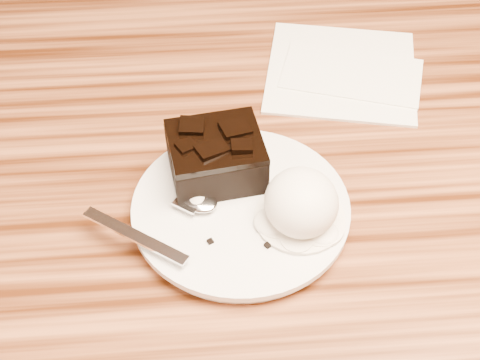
{
  "coord_description": "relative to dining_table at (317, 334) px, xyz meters",
  "views": [
    {
      "loc": [
        -0.15,
        -0.48,
        1.25
      ],
      "look_at": [
        -0.12,
        -0.07,
        0.79
      ],
      "focal_mm": 50.74,
      "sensor_mm": 36.0,
      "label": 1
    }
  ],
  "objects": [
    {
      "name": "spoon",
      "position": [
        -0.16,
        -0.08,
        0.4
      ],
      "size": [
        0.15,
        0.12,
        0.01
      ],
      "primitive_type": null,
      "rotation": [
        0.0,
        0.0,
        0.96
      ],
      "color": "silver",
      "rests_on": "plate"
    },
    {
      "name": "ice_cream_scoop",
      "position": [
        -0.06,
        -0.1,
        0.42
      ],
      "size": [
        0.07,
        0.07,
        0.06
      ],
      "primitive_type": "ellipsoid",
      "color": "white",
      "rests_on": "plate"
    },
    {
      "name": "crumb_c",
      "position": [
        -0.16,
        -0.06,
        0.39
      ],
      "size": [
        0.0,
        0.01,
        0.0
      ],
      "primitive_type": "cube",
      "rotation": [
        0.0,
        0.0,
        1.47
      ],
      "color": "black",
      "rests_on": "plate"
    },
    {
      "name": "napkin",
      "position": [
        0.02,
        0.13,
        0.38
      ],
      "size": [
        0.2,
        0.2,
        0.01
      ],
      "primitive_type": "cube",
      "rotation": [
        0.0,
        0.0,
        -0.21
      ],
      "color": "white",
      "rests_on": "dining_table"
    },
    {
      "name": "plate",
      "position": [
        -0.12,
        -0.08,
        0.38
      ],
      "size": [
        0.2,
        0.2,
        0.02
      ],
      "primitive_type": "cylinder",
      "color": "silver",
      "rests_on": "dining_table"
    },
    {
      "name": "dining_table",
      "position": [
        0.0,
        0.0,
        0.0
      ],
      "size": [
        1.2,
        0.8,
        0.75
      ],
      "primitive_type": null,
      "color": "#331607",
      "rests_on": "floor"
    },
    {
      "name": "crumb_a",
      "position": [
        -0.1,
        -0.13,
        0.39
      ],
      "size": [
        0.01,
        0.01,
        0.0
      ],
      "primitive_type": "cube",
      "rotation": [
        0.0,
        0.0,
        0.69
      ],
      "color": "black",
      "rests_on": "plate"
    },
    {
      "name": "crumb_b",
      "position": [
        -0.15,
        -0.12,
        0.39
      ],
      "size": [
        0.01,
        0.01,
        0.0
      ],
      "primitive_type": "cube",
      "rotation": [
        0.0,
        0.0,
        0.45
      ],
      "color": "black",
      "rests_on": "plate"
    },
    {
      "name": "brownie",
      "position": [
        -0.14,
        -0.04,
        0.41
      ],
      "size": [
        0.1,
        0.09,
        0.04
      ],
      "primitive_type": "cube",
      "rotation": [
        0.0,
        0.0,
        0.14
      ],
      "color": "black",
      "rests_on": "plate"
    },
    {
      "name": "melt_puddle",
      "position": [
        -0.06,
        -0.1,
        0.39
      ],
      "size": [
        0.08,
        0.08,
        0.0
      ],
      "primitive_type": "cylinder",
      "color": "white",
      "rests_on": "plate"
    }
  ]
}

